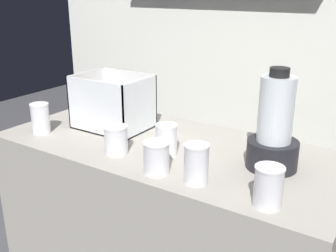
{
  "coord_description": "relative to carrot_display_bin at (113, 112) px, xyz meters",
  "views": [
    {
      "loc": [
        0.82,
        -1.25,
        1.5
      ],
      "look_at": [
        0.0,
        0.0,
        0.98
      ],
      "focal_mm": 42.96,
      "sensor_mm": 36.0,
      "label": 1
    }
  ],
  "objects": [
    {
      "name": "juice_cup_carrot_left",
      "position": [
        0.2,
        -0.22,
        -0.03
      ],
      "size": [
        0.09,
        0.09,
        0.11
      ],
      "color": "white",
      "rests_on": "counter"
    },
    {
      "name": "blender_pitcher",
      "position": [
        0.74,
        -0.02,
        0.06
      ],
      "size": [
        0.18,
        0.18,
        0.35
      ],
      "color": "black",
      "rests_on": "counter"
    },
    {
      "name": "counter",
      "position": [
        0.32,
        -0.04,
        -0.52
      ],
      "size": [
        1.4,
        0.64,
        0.9
      ],
      "primitive_type": "cube",
      "color": "#9E998E",
      "rests_on": "ground_plane"
    },
    {
      "name": "carrot_display_bin",
      "position": [
        0.0,
        0.0,
        0.0
      ],
      "size": [
        0.31,
        0.23,
        0.24
      ],
      "color": "white",
      "rests_on": "counter"
    },
    {
      "name": "juice_cup_orange_right",
      "position": [
        0.43,
        -0.28,
        -0.02
      ],
      "size": [
        0.09,
        0.09,
        0.11
      ],
      "color": "white",
      "rests_on": "counter"
    },
    {
      "name": "back_wall_unit",
      "position": [
        0.31,
        0.72,
        0.29
      ],
      "size": [
        2.6,
        0.24,
        2.5
      ],
      "color": "silver",
      "rests_on": "ground_plane"
    },
    {
      "name": "juice_cup_carrot_rightmost",
      "position": [
        0.82,
        -0.28,
        -0.02
      ],
      "size": [
        0.09,
        0.09,
        0.12
      ],
      "color": "white",
      "rests_on": "counter"
    },
    {
      "name": "juice_cup_carrot_middle",
      "position": [
        0.37,
        -0.13,
        -0.02
      ],
      "size": [
        0.08,
        0.08,
        0.12
      ],
      "color": "white",
      "rests_on": "counter"
    },
    {
      "name": "juice_cup_mango_far_left",
      "position": [
        -0.22,
        -0.23,
        -0.01
      ],
      "size": [
        0.08,
        0.08,
        0.13
      ],
      "color": "white",
      "rests_on": "counter"
    },
    {
      "name": "juice_cup_orange_far_right",
      "position": [
        0.57,
        -0.26,
        -0.01
      ],
      "size": [
        0.08,
        0.08,
        0.13
      ],
      "color": "white",
      "rests_on": "counter"
    }
  ]
}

